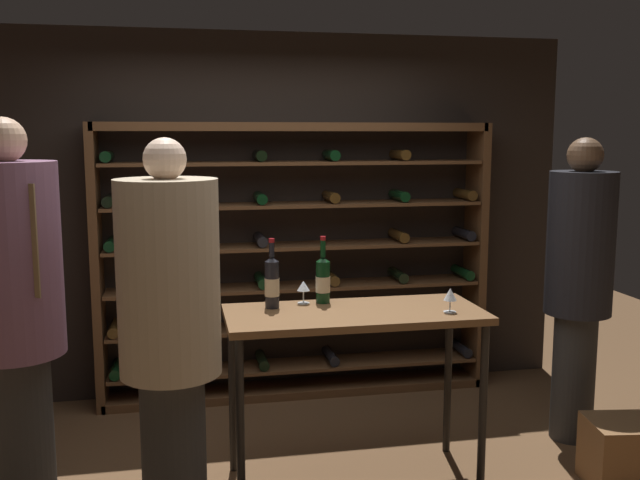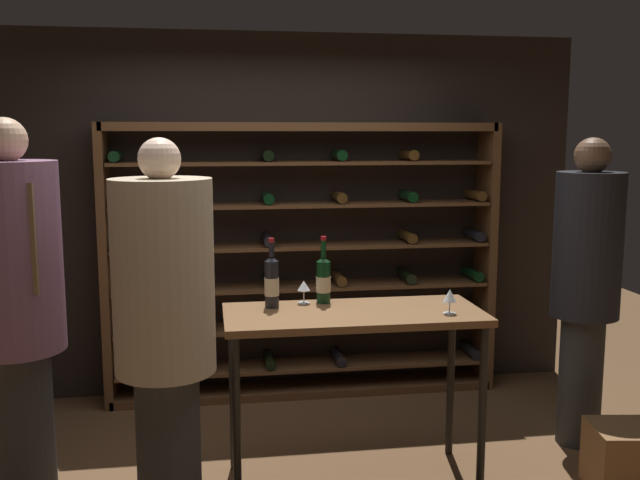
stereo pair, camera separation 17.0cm
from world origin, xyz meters
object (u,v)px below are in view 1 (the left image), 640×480
at_px(tasting_table, 354,330).
at_px(person_guest_khaki, 579,275).
at_px(wine_glass_stemmed_right, 450,296).
at_px(person_bystander_dark_jacket, 13,305).
at_px(wine_crate, 632,454).
at_px(wine_glass_stemmed_center, 303,287).
at_px(person_guest_plum_blouse, 170,325).
at_px(wine_rack, 296,263).
at_px(wine_bottle_red_label, 323,279).
at_px(wine_bottle_gold_foil, 272,282).

relative_size(tasting_table, person_guest_khaki, 0.73).
height_order(tasting_table, person_guest_khaki, person_guest_khaki).
xyz_separation_m(person_guest_khaki, wine_glass_stemmed_right, (-1.01, -0.42, 0.01)).
bearing_deg(person_bystander_dark_jacket, wine_crate, 31.64).
bearing_deg(wine_crate, wine_glass_stemmed_center, 161.08).
xyz_separation_m(tasting_table, person_guest_plum_blouse, (-0.97, -0.41, 0.19)).
xyz_separation_m(person_bystander_dark_jacket, wine_glass_stemmed_center, (1.47, 0.29, -0.04)).
distance_m(wine_rack, wine_bottle_red_label, 1.20).
height_order(wine_rack, person_bystander_dark_jacket, same).
distance_m(wine_bottle_red_label, wine_glass_stemmed_right, 0.72).
relative_size(wine_bottle_red_label, wine_bottle_gold_foil, 0.99).
relative_size(wine_bottle_red_label, wine_glass_stemmed_center, 2.92).
distance_m(person_bystander_dark_jacket, wine_glass_stemmed_center, 1.50).
bearing_deg(wine_crate, tasting_table, 165.93).
bearing_deg(wine_bottle_red_label, wine_glass_stemmed_right, -29.52).
xyz_separation_m(wine_rack, person_bystander_dark_jacket, (-1.63, -1.48, 0.12)).
height_order(wine_crate, wine_glass_stemmed_center, wine_glass_stemmed_center).
relative_size(person_guest_khaki, wine_bottle_red_label, 5.00).
bearing_deg(wine_crate, wine_bottle_red_label, 159.91).
distance_m(wine_bottle_red_label, wine_glass_stemmed_center, 0.12).
bearing_deg(wine_crate, person_guest_plum_blouse, -179.11).
height_order(wine_rack, wine_glass_stemmed_right, wine_rack).
bearing_deg(person_bystander_dark_jacket, person_guest_khaki, 43.28).
xyz_separation_m(wine_crate, wine_glass_stemmed_center, (-1.72, 0.59, 0.88)).
xyz_separation_m(tasting_table, wine_bottle_red_label, (-0.13, 0.22, 0.24)).
distance_m(person_guest_khaki, person_guest_plum_blouse, 2.57).
relative_size(person_guest_plum_blouse, wine_glass_stemmed_center, 14.61).
height_order(wine_rack, person_guest_khaki, wine_rack).
distance_m(wine_rack, person_guest_plum_blouse, 2.03).
distance_m(person_guest_khaki, wine_glass_stemmed_center, 1.75).
bearing_deg(wine_rack, wine_crate, -48.71).
xyz_separation_m(person_guest_plum_blouse, wine_bottle_red_label, (0.84, 0.63, 0.05)).
bearing_deg(wine_bottle_gold_foil, wine_glass_stemmed_right, -17.42).
distance_m(person_bystander_dark_jacket, person_guest_plum_blouse, 0.81).
relative_size(person_guest_khaki, wine_glass_stemmed_right, 14.29).
height_order(tasting_table, wine_bottle_gold_foil, wine_bottle_gold_foil).
xyz_separation_m(wine_bottle_red_label, wine_bottle_gold_foil, (-0.30, -0.06, 0.01)).
height_order(person_bystander_dark_jacket, wine_bottle_red_label, person_bystander_dark_jacket).
height_order(person_bystander_dark_jacket, wine_glass_stemmed_center, person_bystander_dark_jacket).
bearing_deg(wine_glass_stemmed_center, person_guest_plum_blouse, -139.38).
xyz_separation_m(person_guest_plum_blouse, wine_glass_stemmed_center, (0.73, 0.63, 0.01)).
height_order(tasting_table, person_guest_plum_blouse, person_guest_plum_blouse).
xyz_separation_m(wine_crate, wine_bottle_gold_foil, (-1.91, 0.52, 0.93)).
distance_m(person_bystander_dark_jacket, wine_glass_stemmed_right, 2.21).
distance_m(person_guest_plum_blouse, wine_glass_stemmed_right, 1.49).
height_order(person_bystander_dark_jacket, person_guest_plum_blouse, person_bystander_dark_jacket).
xyz_separation_m(tasting_table, wine_glass_stemmed_center, (-0.24, 0.22, 0.20)).
relative_size(wine_crate, wine_glass_stemmed_center, 3.67).
bearing_deg(wine_bottle_gold_foil, person_guest_plum_blouse, -134.12).
xyz_separation_m(person_bystander_dark_jacket, person_guest_plum_blouse, (0.74, -0.33, -0.05)).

